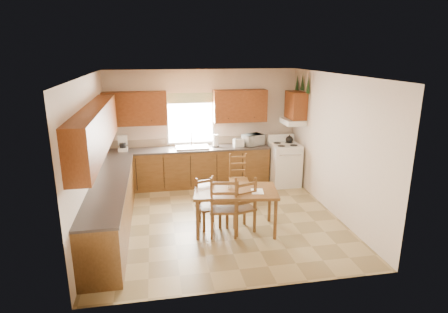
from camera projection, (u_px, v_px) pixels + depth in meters
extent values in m
plane|color=#978254|center=(219.00, 219.00, 7.18)|extent=(4.50, 4.50, 0.00)
plane|color=brown|center=(219.00, 75.00, 6.44)|extent=(4.50, 4.50, 0.00)
plane|color=beige|center=(90.00, 157.00, 6.41)|extent=(4.50, 4.50, 0.00)
plane|color=beige|center=(334.00, 145.00, 7.20)|extent=(4.50, 4.50, 0.00)
plane|color=beige|center=(203.00, 127.00, 8.94)|extent=(4.50, 4.50, 0.00)
plane|color=beige|center=(249.00, 196.00, 4.68)|extent=(4.50, 4.50, 0.00)
cube|color=brown|center=(189.00, 168.00, 8.84)|extent=(3.75, 0.60, 0.88)
cube|color=brown|center=(111.00, 208.00, 6.57)|extent=(0.60, 3.60, 0.88)
cube|color=#3D3533|center=(189.00, 149.00, 8.71)|extent=(3.75, 0.63, 0.04)
cube|color=#3D3533|center=(109.00, 183.00, 6.45)|extent=(0.63, 3.60, 0.04)
cube|color=gray|center=(188.00, 141.00, 8.95)|extent=(3.75, 0.01, 0.18)
cube|color=brown|center=(135.00, 109.00, 8.37)|extent=(1.41, 0.33, 0.75)
cube|color=brown|center=(240.00, 106.00, 8.79)|extent=(1.25, 0.33, 0.75)
cube|color=brown|center=(96.00, 129.00, 6.16)|extent=(0.33, 3.60, 0.75)
cube|color=brown|center=(296.00, 105.00, 8.58)|extent=(0.33, 0.62, 0.62)
cube|color=silver|center=(293.00, 122.00, 8.68)|extent=(0.44, 0.62, 0.12)
cube|color=silver|center=(190.00, 119.00, 8.80)|extent=(1.13, 0.02, 1.18)
cube|color=white|center=(190.00, 119.00, 8.80)|extent=(1.05, 0.01, 1.10)
cube|color=#527941|center=(190.00, 98.00, 8.64)|extent=(1.19, 0.01, 0.24)
cube|color=silver|center=(192.00, 147.00, 8.71)|extent=(0.75, 0.45, 0.04)
cone|color=#173516|center=(308.00, 85.00, 8.17)|extent=(0.22, 0.22, 0.36)
cone|color=#173516|center=(302.00, 82.00, 8.46)|extent=(0.22, 0.22, 0.36)
cone|color=#173516|center=(297.00, 83.00, 8.78)|extent=(0.22, 0.22, 0.36)
cube|color=silver|center=(284.00, 165.00, 8.90)|extent=(0.66, 0.68, 0.97)
cube|color=silver|center=(123.00, 143.00, 8.41)|extent=(0.30, 0.32, 0.37)
cylinder|color=white|center=(216.00, 141.00, 8.79)|extent=(0.15, 0.15, 0.29)
cube|color=silver|center=(239.00, 143.00, 8.80)|extent=(0.25, 0.19, 0.19)
imported|color=silver|center=(253.00, 140.00, 8.94)|extent=(0.53, 0.47, 0.26)
cube|color=brown|center=(235.00, 210.00, 6.63)|extent=(1.54, 1.04, 0.77)
cube|color=brown|center=(223.00, 205.00, 6.44)|extent=(0.53, 0.51, 1.10)
cube|color=brown|center=(241.00, 204.00, 6.58)|extent=(0.53, 0.51, 1.01)
cube|color=brown|center=(208.00, 204.00, 6.73)|extent=(0.47, 0.46, 0.90)
cube|color=brown|center=(239.00, 177.00, 8.04)|extent=(0.44, 0.43, 0.96)
cube|color=white|center=(257.00, 191.00, 6.45)|extent=(0.25, 0.30, 0.00)
cube|color=white|center=(230.00, 185.00, 6.59)|extent=(0.08, 0.05, 0.11)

